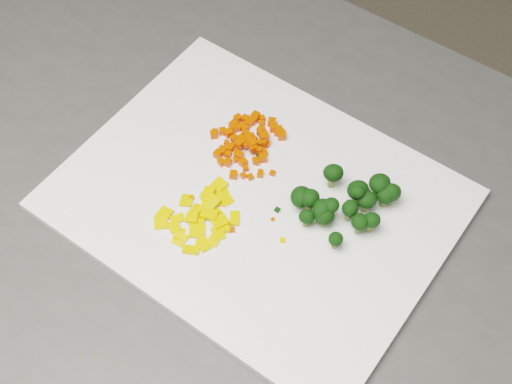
% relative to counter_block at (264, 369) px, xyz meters
% --- Properties ---
extents(counter_block, '(1.33, 1.15, 0.90)m').
position_rel_counter_block_xyz_m(counter_block, '(0.00, 0.00, 0.00)').
color(counter_block, '#40403E').
rests_on(counter_block, ground).
extents(cutting_board, '(0.54, 0.49, 0.01)m').
position_rel_counter_block_xyz_m(cutting_board, '(-0.02, 0.04, 0.46)').
color(cutting_board, white).
rests_on(cutting_board, counter_block).
extents(carrot_pile, '(0.10, 0.10, 0.03)m').
position_rel_counter_block_xyz_m(carrot_pile, '(-0.04, 0.11, 0.48)').
color(carrot_pile, '#E23402').
rests_on(carrot_pile, cutting_board).
extents(pepper_pile, '(0.11, 0.11, 0.02)m').
position_rel_counter_block_xyz_m(pepper_pile, '(-0.07, 0.01, 0.47)').
color(pepper_pile, '#F9B80D').
rests_on(pepper_pile, cutting_board).
extents(broccoli_pile, '(0.12, 0.12, 0.05)m').
position_rel_counter_block_xyz_m(broccoli_pile, '(0.09, 0.03, 0.49)').
color(broccoli_pile, black).
rests_on(broccoli_pile, cutting_board).
extents(carrot_cube_0, '(0.01, 0.01, 0.01)m').
position_rel_counter_block_xyz_m(carrot_cube_0, '(-0.07, 0.13, 0.47)').
color(carrot_cube_0, '#E23402').
rests_on(carrot_cube_0, carrot_pile).
extents(carrot_cube_1, '(0.01, 0.01, 0.01)m').
position_rel_counter_block_xyz_m(carrot_cube_1, '(-0.05, 0.15, 0.47)').
color(carrot_cube_1, '#E23402').
rests_on(carrot_cube_1, carrot_pile).
extents(carrot_cube_2, '(0.01, 0.01, 0.01)m').
position_rel_counter_block_xyz_m(carrot_cube_2, '(-0.04, 0.06, 0.46)').
color(carrot_cube_2, '#E23402').
rests_on(carrot_cube_2, carrot_pile).
extents(carrot_cube_3, '(0.01, 0.01, 0.01)m').
position_rel_counter_block_xyz_m(carrot_cube_3, '(-0.02, 0.07, 0.47)').
color(carrot_cube_3, '#E23402').
rests_on(carrot_cube_3, carrot_pile).
extents(carrot_cube_4, '(0.01, 0.01, 0.01)m').
position_rel_counter_block_xyz_m(carrot_cube_4, '(-0.04, 0.10, 0.48)').
color(carrot_cube_4, '#E23402').
rests_on(carrot_cube_4, carrot_pile).
extents(carrot_cube_5, '(0.01, 0.01, 0.01)m').
position_rel_counter_block_xyz_m(carrot_cube_5, '(-0.03, 0.12, 0.48)').
color(carrot_cube_5, '#E23402').
rests_on(carrot_cube_5, carrot_pile).
extents(carrot_cube_6, '(0.01, 0.01, 0.01)m').
position_rel_counter_block_xyz_m(carrot_cube_6, '(-0.04, 0.11, 0.47)').
color(carrot_cube_6, '#E23402').
rests_on(carrot_cube_6, carrot_pile).
extents(carrot_cube_7, '(0.01, 0.01, 0.01)m').
position_rel_counter_block_xyz_m(carrot_cube_7, '(-0.03, 0.06, 0.46)').
color(carrot_cube_7, '#E23402').
rests_on(carrot_cube_7, carrot_pile).
extents(carrot_cube_8, '(0.01, 0.01, 0.01)m').
position_rel_counter_block_xyz_m(carrot_cube_8, '(-0.06, 0.09, 0.47)').
color(carrot_cube_8, '#E23402').
rests_on(carrot_cube_8, carrot_pile).
extents(carrot_cube_9, '(0.01, 0.01, 0.01)m').
position_rel_counter_block_xyz_m(carrot_cube_9, '(-0.05, 0.08, 0.47)').
color(carrot_cube_9, '#E23402').
rests_on(carrot_cube_9, carrot_pile).
extents(carrot_cube_10, '(0.01, 0.01, 0.01)m').
position_rel_counter_block_xyz_m(carrot_cube_10, '(-0.05, 0.12, 0.47)').
color(carrot_cube_10, '#E23402').
rests_on(carrot_cube_10, carrot_pile).
extents(carrot_cube_11, '(0.01, 0.01, 0.01)m').
position_rel_counter_block_xyz_m(carrot_cube_11, '(-0.07, 0.09, 0.47)').
color(carrot_cube_11, '#E23402').
rests_on(carrot_cube_11, carrot_pile).
extents(carrot_cube_12, '(0.01, 0.01, 0.01)m').
position_rel_counter_block_xyz_m(carrot_cube_12, '(-0.01, 0.13, 0.46)').
color(carrot_cube_12, '#E23402').
rests_on(carrot_cube_12, carrot_pile).
extents(carrot_cube_13, '(0.01, 0.01, 0.01)m').
position_rel_counter_block_xyz_m(carrot_cube_13, '(-0.05, 0.14, 0.47)').
color(carrot_cube_13, '#E23402').
rests_on(carrot_cube_13, carrot_pile).
extents(carrot_cube_14, '(0.01, 0.01, 0.01)m').
position_rel_counter_block_xyz_m(carrot_cube_14, '(-0.06, 0.14, 0.46)').
color(carrot_cube_14, '#E23402').
rests_on(carrot_cube_14, carrot_pile).
extents(carrot_cube_15, '(0.01, 0.01, 0.01)m').
position_rel_counter_block_xyz_m(carrot_cube_15, '(-0.03, 0.10, 0.47)').
color(carrot_cube_15, '#E23402').
rests_on(carrot_cube_15, carrot_pile).
extents(carrot_cube_16, '(0.01, 0.01, 0.01)m').
position_rel_counter_block_xyz_m(carrot_cube_16, '(-0.04, 0.13, 0.47)').
color(carrot_cube_16, '#E23402').
rests_on(carrot_cube_16, carrot_pile).
extents(carrot_cube_17, '(0.01, 0.01, 0.01)m').
position_rel_counter_block_xyz_m(carrot_cube_17, '(-0.02, 0.09, 0.47)').
color(carrot_cube_17, '#E23402').
rests_on(carrot_cube_17, carrot_pile).
extents(carrot_cube_18, '(0.01, 0.01, 0.01)m').
position_rel_counter_block_xyz_m(carrot_cube_18, '(-0.04, 0.10, 0.47)').
color(carrot_cube_18, '#E23402').
rests_on(carrot_cube_18, carrot_pile).
extents(carrot_cube_19, '(0.01, 0.01, 0.01)m').
position_rel_counter_block_xyz_m(carrot_cube_19, '(-0.03, 0.11, 0.47)').
color(carrot_cube_19, '#E23402').
rests_on(carrot_cube_19, carrot_pile).
extents(carrot_cube_20, '(0.01, 0.01, 0.01)m').
position_rel_counter_block_xyz_m(carrot_cube_20, '(-0.08, 0.12, 0.47)').
color(carrot_cube_20, '#E23402').
rests_on(carrot_cube_20, carrot_pile).
extents(carrot_cube_21, '(0.01, 0.01, 0.01)m').
position_rel_counter_block_xyz_m(carrot_cube_21, '(-0.07, 0.14, 0.46)').
color(carrot_cube_21, '#E23402').
rests_on(carrot_cube_21, carrot_pile).
extents(carrot_cube_22, '(0.01, 0.01, 0.01)m').
position_rel_counter_block_xyz_m(carrot_cube_22, '(-0.05, 0.11, 0.47)').
color(carrot_cube_22, '#E23402').
rests_on(carrot_cube_22, carrot_pile).
extents(carrot_cube_23, '(0.01, 0.01, 0.01)m').
position_rel_counter_block_xyz_m(carrot_cube_23, '(-0.08, 0.09, 0.47)').
color(carrot_cube_23, '#E23402').
rests_on(carrot_cube_23, carrot_pile).
extents(carrot_cube_24, '(0.01, 0.01, 0.01)m').
position_rel_counter_block_xyz_m(carrot_cube_24, '(-0.03, 0.11, 0.47)').
color(carrot_cube_24, '#E23402').
rests_on(carrot_cube_24, carrot_pile).
extents(carrot_cube_25, '(0.01, 0.01, 0.01)m').
position_rel_counter_block_xyz_m(carrot_cube_25, '(-0.09, 0.12, 0.47)').
color(carrot_cube_25, '#E23402').
rests_on(carrot_cube_25, carrot_pile).
extents(carrot_cube_26, '(0.01, 0.01, 0.01)m').
position_rel_counter_block_xyz_m(carrot_cube_26, '(-0.07, 0.12, 0.47)').
color(carrot_cube_26, '#E23402').
rests_on(carrot_cube_26, carrot_pile).
extents(carrot_cube_27, '(0.01, 0.01, 0.01)m').
position_rel_counter_block_xyz_m(carrot_cube_27, '(-0.06, 0.13, 0.47)').
color(carrot_cube_27, '#E23402').
rests_on(carrot_cube_27, carrot_pile).
extents(carrot_cube_28, '(0.01, 0.01, 0.01)m').
position_rel_counter_block_xyz_m(carrot_cube_28, '(-0.05, 0.06, 0.47)').
color(carrot_cube_28, '#E23402').
rests_on(carrot_cube_28, carrot_pile).
extents(carrot_cube_29, '(0.01, 0.01, 0.01)m').
position_rel_counter_block_xyz_m(carrot_cube_29, '(-0.04, 0.13, 0.47)').
color(carrot_cube_29, '#E23402').
rests_on(carrot_cube_29, carrot_pile).
extents(carrot_cube_30, '(0.01, 0.01, 0.01)m').
position_rel_counter_block_xyz_m(carrot_cube_30, '(-0.06, 0.15, 0.47)').
color(carrot_cube_30, '#E23402').
rests_on(carrot_cube_30, carrot_pile).
extents(carrot_cube_31, '(0.01, 0.01, 0.01)m').
position_rel_counter_block_xyz_m(carrot_cube_31, '(-0.05, 0.09, 0.47)').
color(carrot_cube_31, '#E23402').
rests_on(carrot_cube_31, carrot_pile).
extents(carrot_cube_32, '(0.01, 0.01, 0.01)m').
position_rel_counter_block_xyz_m(carrot_cube_32, '(-0.03, 0.10, 0.47)').
color(carrot_cube_32, '#E23402').
rests_on(carrot_cube_32, carrot_pile).
extents(carrot_cube_33, '(0.01, 0.01, 0.01)m').
position_rel_counter_block_xyz_m(carrot_cube_33, '(-0.03, 0.09, 0.47)').
color(carrot_cube_33, '#E23402').
rests_on(carrot_cube_33, carrot_pile).
extents(carrot_cube_34, '(0.01, 0.01, 0.01)m').
position_rel_counter_block_xyz_m(carrot_cube_34, '(-0.05, 0.11, 0.47)').
color(carrot_cube_34, '#E23402').
rests_on(carrot_cube_34, carrot_pile).
extents(carrot_cube_35, '(0.01, 0.01, 0.01)m').
position_rel_counter_block_xyz_m(carrot_cube_35, '(-0.03, 0.09, 0.47)').
color(carrot_cube_35, '#E23402').
rests_on(carrot_cube_35, carrot_pile).
extents(carrot_cube_36, '(0.01, 0.01, 0.01)m').
position_rel_counter_block_xyz_m(carrot_cube_36, '(-0.05, 0.10, 0.47)').
color(carrot_cube_36, '#E23402').
rests_on(carrot_cube_36, carrot_pile).
extents(carrot_cube_37, '(0.01, 0.01, 0.01)m').
position_rel_counter_block_xyz_m(carrot_cube_37, '(-0.01, 0.13, 0.46)').
color(carrot_cube_37, '#E23402').
rests_on(carrot_cube_37, carrot_pile).
extents(carrot_cube_38, '(0.01, 0.01, 0.01)m').
position_rel_counter_block_xyz_m(carrot_cube_38, '(-0.04, 0.14, 0.46)').
color(carrot_cube_38, '#E23402').
rests_on(carrot_cube_38, carrot_pile).
extents(carrot_cube_39, '(0.01, 0.01, 0.01)m').
position_rel_counter_block_xyz_m(carrot_cube_39, '(-0.04, 0.10, 0.47)').
color(carrot_cube_39, '#E23402').
rests_on(carrot_cube_39, carrot_pile).
extents(carrot_cube_40, '(0.01, 0.01, 0.01)m').
position_rel_counter_block_xyz_m(carrot_cube_40, '(-0.05, 0.15, 0.47)').
color(carrot_cube_40, '#E23402').
rests_on(carrot_cube_40, carrot_pile).
extents(carrot_cube_41, '(0.01, 0.01, 0.01)m').
position_rel_counter_block_xyz_m(carrot_cube_41, '(-0.04, 0.11, 0.47)').
color(carrot_cube_41, '#E23402').
rests_on(carrot_cube_41, carrot_pile).
extents(carrot_cube_42, '(0.01, 0.01, 0.01)m').
position_rel_counter_block_xyz_m(carrot_cube_42, '(-0.04, 0.15, 0.47)').
color(carrot_cube_42, '#E23402').
rests_on(carrot_cube_42, carrot_pile).
extents(carrot_cube_43, '(0.01, 0.01, 0.01)m').
position_rel_counter_block_xyz_m(carrot_cube_43, '(-0.06, 0.13, 0.47)').
color(carrot_cube_43, '#E23402').
rests_on(carrot_cube_43, carrot_pile).
extents(carrot_cube_44, '(0.01, 0.01, 0.01)m').
position_rel_counter_block_xyz_m(carrot_cube_44, '(-0.04, 0.07, 0.47)').
color(carrot_cube_44, '#E23402').
rests_on(carrot_cube_44, carrot_pile).
extents(carrot_cube_45, '(0.01, 0.01, 0.01)m').
position_rel_counter_block_xyz_m(carrot_cube_45, '(-0.07, 0.10, 0.47)').
color(carrot_cube_45, '#E23402').
rests_on(carrot_cube_45, carrot_pile).
extents(carrot_cube_46, '(0.01, 0.01, 0.01)m').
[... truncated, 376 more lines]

